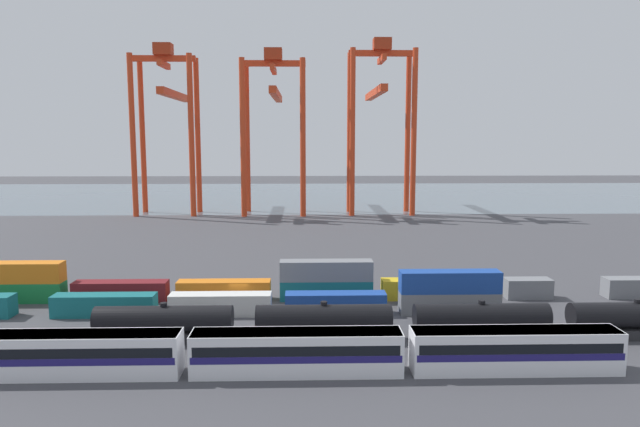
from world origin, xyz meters
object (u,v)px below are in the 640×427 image
Objects in this scene: gantry_crane_east at (380,110)px; gantry_crane_west at (168,113)px; passenger_train at (297,350)px; gantry_crane_central at (274,113)px; freight_tank_row at (481,321)px; shipping_container_14 at (627,288)px; shipping_container_2 at (221,304)px; shipping_container_1 at (105,305)px; shipping_container_3 at (336,303)px.

gantry_crane_west is at bearing -179.59° from gantry_crane_east.
passenger_train is 1.26× the size of gantry_crane_west.
gantry_crane_central is 0.94× the size of gantry_crane_east.
gantry_crane_west is 29.70m from gantry_crane_central.
gantry_crane_east is (2.66, 104.35, 27.22)m from freight_tank_row.
shipping_container_2 is at bearing -173.29° from shipping_container_14.
gantry_crane_central is (-27.03, 104.62, 26.10)m from freight_tank_row.
gantry_crane_central reaches higher than shipping_container_1.
freight_tank_row is at bearing -148.06° from shipping_container_14.
shipping_container_1 is at bearing -99.15° from gantry_crane_central.
gantry_crane_central reaches higher than shipping_container_14.
gantry_crane_central is at bearing 119.90° from shipping_container_14.
gantry_crane_east is at bearing 103.70° from shipping_container_14.
shipping_container_14 is at bearing 5.34° from shipping_container_1.
gantry_crane_east is at bearing 0.41° from gantry_crane_west.
shipping_container_1 is 0.27× the size of gantry_crane_central.
freight_tank_row is 43.38m from shipping_container_1.
shipping_container_1 is at bearing 180.00° from shipping_container_2.
freight_tank_row is 6.65× the size of shipping_container_3.
shipping_container_14 is at bearing 28.37° from passenger_train.
passenger_train is 21.03m from freight_tank_row.
passenger_train is 4.83× the size of shipping_container_1.
passenger_train is at bearing -71.57° from gantry_crane_west.
gantry_crane_east is (17.52, 95.39, 27.86)m from shipping_container_3.
shipping_container_14 is 106.55m from gantry_crane_central.
gantry_crane_central is at bearing 104.49° from freight_tank_row.
gantry_crane_west is (-14.28, 94.97, 26.89)m from shipping_container_1.
shipping_container_2 is at bearing -90.97° from gantry_crane_central.
shipping_container_2 is at bearing 162.64° from freight_tank_row.
shipping_container_1 is 13.79m from shipping_container_2.
shipping_container_3 is at bearing -66.22° from gantry_crane_west.
gantry_crane_west is at bearing 108.43° from passenger_train.
shipping_container_2 is 53.40m from shipping_container_14.
passenger_train is 9.67× the size of shipping_container_14.
shipping_container_1 is at bearing -174.66° from shipping_container_14.
gantry_crane_west is 59.39m from gantry_crane_east.
gantry_crane_central reaches higher than shipping_container_3.
shipping_container_1 is (-23.16, 17.34, -0.84)m from passenger_train.
shipping_container_14 is (43.67, 23.58, -0.84)m from passenger_train.
passenger_train is at bearing -151.63° from shipping_container_14.
shipping_container_1 and shipping_container_3 have the same top height.
shipping_container_1 is 100.51m from gantry_crane_central.
shipping_container_3 is 2.00× the size of shipping_container_14.
passenger_train reaches higher than shipping_container_2.
shipping_container_2 is 13.79m from shipping_container_3.
shipping_container_3 is at bearing 0.00° from shipping_container_1.
shipping_container_1 is at bearing 180.00° from shipping_container_3.
freight_tank_row is 13.32× the size of shipping_container_14.
shipping_container_1 is at bearing 143.17° from passenger_train.
gantry_crane_east is (21.94, 112.73, 27.01)m from passenger_train.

